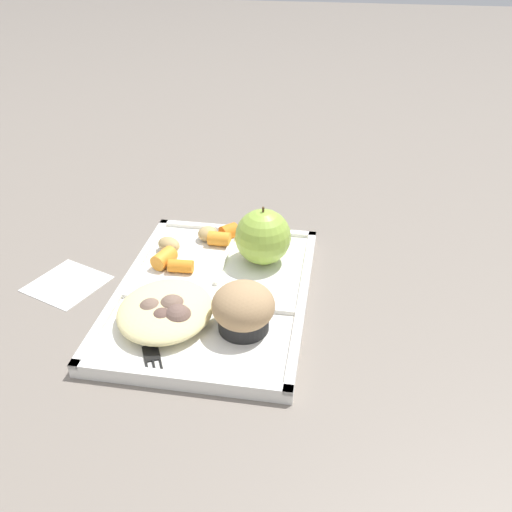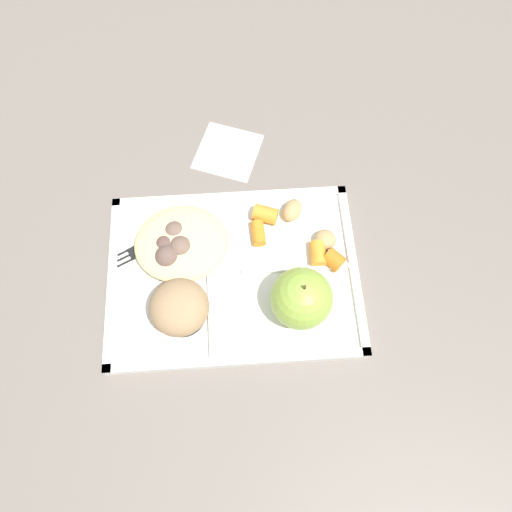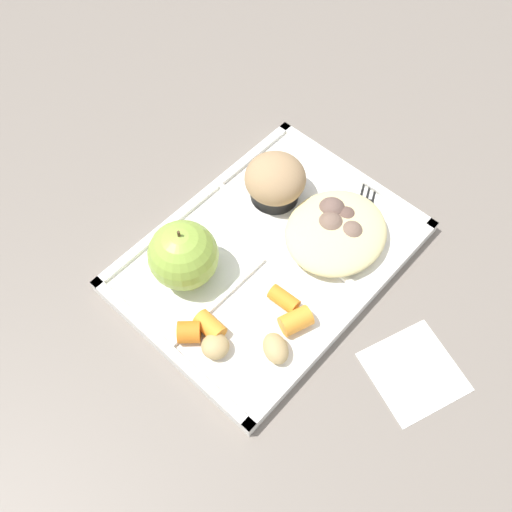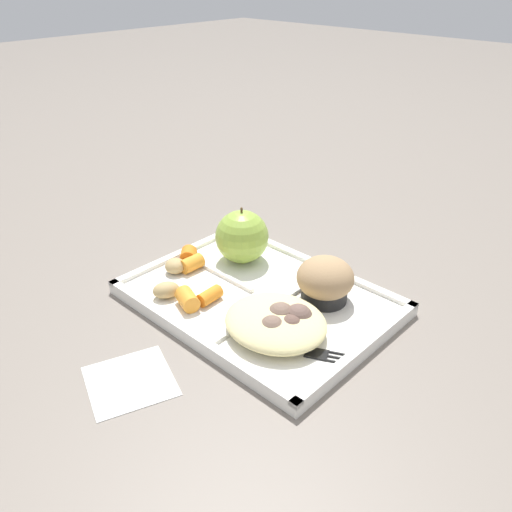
{
  "view_description": "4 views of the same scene",
  "coord_description": "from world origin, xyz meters",
  "px_view_note": "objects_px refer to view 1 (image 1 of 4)",
  "views": [
    {
      "loc": [
        0.63,
        0.17,
        0.48
      ],
      "look_at": [
        -0.05,
        0.05,
        0.05
      ],
      "focal_mm": 38.91,
      "sensor_mm": 36.0,
      "label": 1
    },
    {
      "loc": [
        -0.02,
        0.25,
        0.66
      ],
      "look_at": [
        -0.03,
        -0.0,
        0.07
      ],
      "focal_mm": 32.81,
      "sensor_mm": 36.0,
      "label": 2
    },
    {
      "loc": [
        -0.29,
        -0.24,
        0.63
      ],
      "look_at": [
        -0.03,
        -0.0,
        0.05
      ],
      "focal_mm": 39.48,
      "sensor_mm": 36.0,
      "label": 3
    },
    {
      "loc": [
        0.44,
        -0.47,
        0.45
      ],
      "look_at": [
        -0.03,
        0.03,
        0.06
      ],
      "focal_mm": 37.02,
      "sensor_mm": 36.0,
      "label": 4
    }
  ],
  "objects_px": {
    "green_apple": "(263,237)",
    "plastic_fork": "(149,343)",
    "lunch_tray": "(213,294)",
    "bran_muffin": "(243,309)"
  },
  "relations": [
    {
      "from": "green_apple",
      "to": "plastic_fork",
      "type": "height_order",
      "value": "green_apple"
    },
    {
      "from": "green_apple",
      "to": "bran_muffin",
      "type": "relative_size",
      "value": 1.14
    },
    {
      "from": "green_apple",
      "to": "lunch_tray",
      "type": "bearing_deg",
      "value": -32.61
    },
    {
      "from": "plastic_fork",
      "to": "green_apple",
      "type": "bearing_deg",
      "value": 152.53
    },
    {
      "from": "lunch_tray",
      "to": "plastic_fork",
      "type": "bearing_deg",
      "value": -23.37
    },
    {
      "from": "lunch_tray",
      "to": "green_apple",
      "type": "distance_m",
      "value": 0.12
    },
    {
      "from": "lunch_tray",
      "to": "plastic_fork",
      "type": "distance_m",
      "value": 0.14
    },
    {
      "from": "green_apple",
      "to": "plastic_fork",
      "type": "distance_m",
      "value": 0.25
    },
    {
      "from": "green_apple",
      "to": "plastic_fork",
      "type": "relative_size",
      "value": 0.7
    },
    {
      "from": "lunch_tray",
      "to": "plastic_fork",
      "type": "height_order",
      "value": "lunch_tray"
    }
  ]
}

